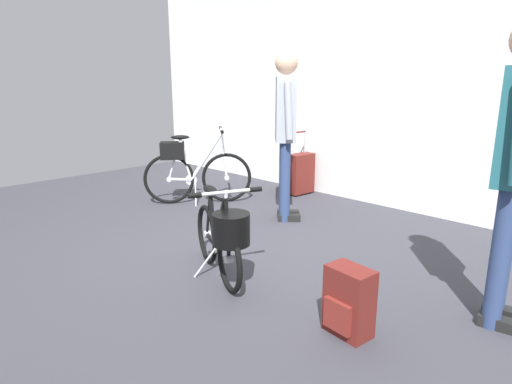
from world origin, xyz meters
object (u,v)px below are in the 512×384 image
Objects in this scene: visitor_near_wall at (286,125)px; display_bike_left at (192,169)px; rolling_suitcase at (301,173)px; backpack_on_floor at (348,302)px; folding_bike_foreground at (222,236)px.

display_bike_left is at bearing -165.84° from visitor_near_wall.
rolling_suitcase is (-0.56, 0.96, -0.74)m from visitor_near_wall.
rolling_suitcase is 1.99× the size of backpack_on_floor.
folding_bike_foreground is at bearing -176.01° from backpack_on_floor.
rolling_suitcase is at bearing 120.33° from visitor_near_wall.
backpack_on_floor is (2.31, -2.38, -0.08)m from rolling_suitcase.
folding_bike_foreground is 2.34× the size of backpack_on_floor.
visitor_near_wall reaches higher than folding_bike_foreground.
rolling_suitcase reaches higher than backpack_on_floor.
backpack_on_floor is at bearing 3.99° from folding_bike_foreground.
display_bike_left is 2.54× the size of backpack_on_floor.
folding_bike_foreground is 2.76m from rolling_suitcase.
visitor_near_wall is 2.12× the size of rolling_suitcase.
folding_bike_foreground is 1.06m from backpack_on_floor.
folding_bike_foreground is 2.26m from display_bike_left.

